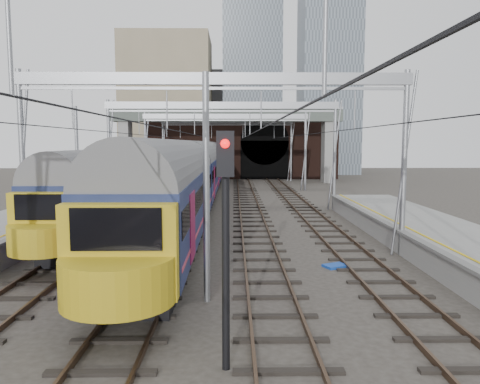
{
  "coord_description": "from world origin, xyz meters",
  "views": [
    {
      "loc": [
        0.83,
        -12.1,
        4.9
      ],
      "look_at": [
        1.15,
        11.71,
        2.4
      ],
      "focal_mm": 35.0,
      "sensor_mm": 36.0,
      "label": 1
    }
  ],
  "objects": [
    {
      "name": "retaining_wall",
      "position": [
        1.4,
        51.93,
        4.33
      ],
      "size": [
        28.0,
        2.75,
        9.0
      ],
      "color": "black",
      "rests_on": "ground"
    },
    {
      "name": "overhead_line",
      "position": [
        0.0,
        21.49,
        6.57
      ],
      "size": [
        16.8,
        80.0,
        8.0
      ],
      "color": "gray",
      "rests_on": "ground"
    },
    {
      "name": "ground",
      "position": [
        0.0,
        0.0,
        0.0
      ],
      "size": [
        160.0,
        160.0,
        0.0
      ],
      "primitive_type": "plane",
      "color": "#38332D",
      "rests_on": "ground"
    },
    {
      "name": "signal_near_centre",
      "position": [
        0.66,
        -2.44,
        3.22
      ],
      "size": [
        0.37,
        0.48,
        5.15
      ],
      "rotation": [
        0.0,
        0.0,
        0.03
      ],
      "color": "black",
      "rests_on": "ground"
    },
    {
      "name": "train_second",
      "position": [
        -6.0,
        19.81,
        2.39
      ],
      "size": [
        2.64,
        30.62,
        4.6
      ],
      "color": "black",
      "rests_on": "ground"
    },
    {
      "name": "train_main",
      "position": [
        -2.0,
        33.44,
        2.6
      ],
      "size": [
        2.98,
        68.84,
        5.07
      ],
      "color": "black",
      "rests_on": "ground"
    },
    {
      "name": "equip_cover_a",
      "position": [
        -2.19,
        7.8,
        0.06
      ],
      "size": [
        1.17,
        1.02,
        0.11
      ],
      "primitive_type": "cube",
      "rotation": [
        0.0,
        0.0,
        0.41
      ],
      "color": "#1743AF",
      "rests_on": "ground"
    },
    {
      "name": "overbridge",
      "position": [
        0.0,
        46.0,
        7.27
      ],
      "size": [
        28.0,
        3.0,
        9.25
      ],
      "color": "gray",
      "rests_on": "ground"
    },
    {
      "name": "equip_cover_c",
      "position": [
        4.85,
        5.95,
        0.05
      ],
      "size": [
        1.06,
        0.93,
        0.1
      ],
      "primitive_type": "cube",
      "rotation": [
        0.0,
        0.0,
        0.43
      ],
      "color": "#1743AF",
      "rests_on": "ground"
    },
    {
      "name": "city_skyline",
      "position": [
        2.73,
        70.48,
        17.09
      ],
      "size": [
        37.5,
        27.5,
        60.0
      ],
      "color": "tan",
      "rests_on": "ground"
    },
    {
      "name": "tracks",
      "position": [
        0.0,
        15.0,
        0.02
      ],
      "size": [
        14.4,
        80.0,
        0.22
      ],
      "color": "#4C3828",
      "rests_on": "ground"
    },
    {
      "name": "equip_cover_b",
      "position": [
        -2.14,
        3.91,
        0.05
      ],
      "size": [
        1.05,
        0.88,
        0.11
      ],
      "primitive_type": "cube",
      "rotation": [
        0.0,
        0.0,
        0.32
      ],
      "color": "#1743AF",
      "rests_on": "ground"
    }
  ]
}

